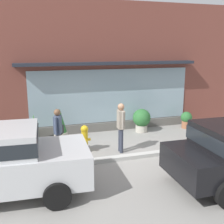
{
  "coord_description": "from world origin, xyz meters",
  "views": [
    {
      "loc": [
        -3.27,
        -7.99,
        3.49
      ],
      "look_at": [
        -0.42,
        1.2,
        1.23
      ],
      "focal_mm": 44.48,
      "sensor_mm": 36.0,
      "label": 1
    }
  ],
  "objects": [
    {
      "name": "curb_strip",
      "position": [
        0.0,
        -0.2,
        0.06
      ],
      "size": [
        14.0,
        0.24,
        0.12
      ],
      "primitive_type": "cube",
      "color": "#B2B2AD",
      "rests_on": "ground_plane"
    },
    {
      "name": "ground_plane",
      "position": [
        0.0,
        0.0,
        0.0
      ],
      "size": [
        60.0,
        60.0,
        0.0
      ],
      "primitive_type": "plane",
      "color": "gray"
    },
    {
      "name": "potted_plant_doorstep",
      "position": [
        -3.1,
        2.57,
        0.48
      ],
      "size": [
        0.35,
        0.35,
        1.01
      ],
      "color": "#33473D",
      "rests_on": "ground_plane"
    },
    {
      "name": "pedestrian_with_handbag",
      "position": [
        -2.4,
        0.66,
        0.91
      ],
      "size": [
        0.38,
        0.58,
        1.59
      ],
      "rotation": [
        0.0,
        0.0,
        1.14
      ],
      "color": "#333847",
      "rests_on": "ground_plane"
    },
    {
      "name": "potted_plant_window_center",
      "position": [
        3.34,
        2.3,
        0.4
      ],
      "size": [
        0.49,
        0.49,
        0.73
      ],
      "color": "#9E6042",
      "rests_on": "ground_plane"
    },
    {
      "name": "potted_plant_low_front",
      "position": [
        -2.16,
        2.15,
        0.6
      ],
      "size": [
        0.51,
        0.51,
        1.25
      ],
      "color": "#B7B2A3",
      "rests_on": "ground_plane"
    },
    {
      "name": "storefront",
      "position": [
        0.0,
        3.19,
        2.59
      ],
      "size": [
        14.0,
        0.81,
        5.3
      ],
      "color": "brown",
      "rests_on": "ground_plane"
    },
    {
      "name": "pedestrian_passerby",
      "position": [
        -0.35,
        0.43,
        0.99
      ],
      "size": [
        0.23,
        0.5,
        1.68
      ],
      "rotation": [
        0.0,
        0.0,
        4.67
      ],
      "color": "#333847",
      "rests_on": "ground_plane"
    },
    {
      "name": "fire_hydrant",
      "position": [
        -1.52,
        0.78,
        0.48
      ],
      "size": [
        0.4,
        0.36,
        0.94
      ],
      "color": "gold",
      "rests_on": "ground_plane"
    },
    {
      "name": "potted_plant_by_entrance",
      "position": [
        1.24,
        2.38,
        0.54
      ],
      "size": [
        0.75,
        0.75,
        0.98
      ],
      "color": "#B7B2A3",
      "rests_on": "ground_plane"
    }
  ]
}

